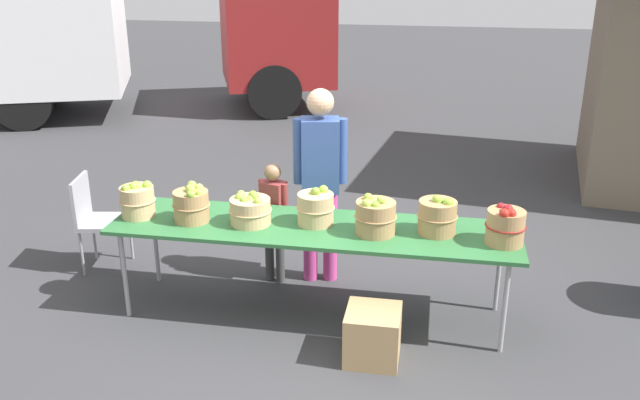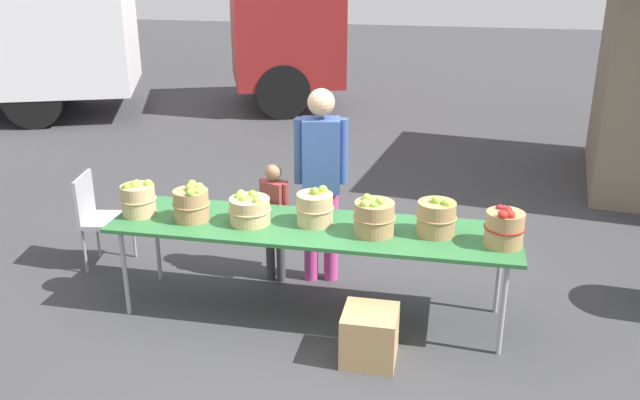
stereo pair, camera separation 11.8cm
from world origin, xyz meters
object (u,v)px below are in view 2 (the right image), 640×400
at_px(child_customer, 275,213).
at_px(apple_basket_green_3, 315,208).
at_px(apple_basket_green_1, 192,203).
at_px(produce_crate, 370,336).
at_px(market_table, 312,230).
at_px(apple_basket_red_0, 504,228).
at_px(vendor_adult, 321,171).
at_px(folding_chair, 98,213).
at_px(box_truck, 69,24).
at_px(apple_basket_green_5, 436,217).
at_px(apple_basket_green_0, 138,198).
at_px(apple_basket_green_2, 250,209).
at_px(apple_basket_green_4, 374,217).

bearing_deg(child_customer, apple_basket_green_3, 153.49).
bearing_deg(apple_basket_green_1, produce_crate, -18.51).
relative_size(market_table, apple_basket_red_0, 10.25).
relative_size(vendor_adult, folding_chair, 1.96).
bearing_deg(box_truck, apple_basket_green_5, -63.33).
bearing_deg(box_truck, produce_crate, -67.94).
height_order(apple_basket_green_0, apple_basket_green_1, apple_basket_green_1).
relative_size(market_table, apple_basket_green_1, 10.58).
relative_size(market_table, vendor_adult, 1.84).
xyz_separation_m(market_table, vendor_adult, (-0.05, 0.59, 0.28)).
xyz_separation_m(vendor_adult, folding_chair, (-2.00, -0.13, -0.48)).
relative_size(apple_basket_green_0, apple_basket_green_1, 0.99).
bearing_deg(apple_basket_green_0, box_truck, 124.17).
bearing_deg(child_customer, apple_basket_green_0, 47.82).
xyz_separation_m(apple_basket_green_0, child_customer, (0.96, 0.54, -0.26)).
height_order(market_table, apple_basket_green_1, apple_basket_green_1).
relative_size(apple_basket_green_5, apple_basket_red_0, 1.00).
bearing_deg(apple_basket_green_2, apple_basket_green_1, -176.56).
bearing_deg(apple_basket_red_0, produce_crate, -151.45).
height_order(vendor_adult, produce_crate, vendor_adult).
height_order(apple_basket_green_3, child_customer, child_customer).
distance_m(apple_basket_green_2, apple_basket_green_3, 0.50).
bearing_deg(child_customer, produce_crate, 151.00).
xyz_separation_m(folding_chair, produce_crate, (2.58, -1.01, -0.32)).
xyz_separation_m(apple_basket_green_2, folding_chair, (-1.57, 0.49, -0.35)).
bearing_deg(apple_basket_green_1, apple_basket_red_0, -0.36).
bearing_deg(produce_crate, apple_basket_green_5, 55.70).
bearing_deg(apple_basket_green_2, apple_basket_green_5, 2.62).
relative_size(apple_basket_green_4, vendor_adult, 0.19).
bearing_deg(apple_basket_red_0, apple_basket_green_5, 167.41).
bearing_deg(apple_basket_green_0, apple_basket_green_5, 1.96).
xyz_separation_m(market_table, apple_basket_green_3, (0.01, 0.05, 0.16)).
height_order(apple_basket_green_3, vendor_adult, vendor_adult).
relative_size(apple_basket_green_3, vendor_adult, 0.18).
height_order(vendor_adult, box_truck, box_truck).
relative_size(apple_basket_green_0, apple_basket_green_4, 0.92).
relative_size(vendor_adult, child_customer, 1.58).
xyz_separation_m(apple_basket_red_0, vendor_adult, (-1.45, 0.66, 0.10)).
height_order(apple_basket_green_2, apple_basket_green_4, apple_basket_green_4).
relative_size(apple_basket_green_4, apple_basket_red_0, 1.04).
height_order(apple_basket_green_0, apple_basket_green_4, apple_basket_green_4).
bearing_deg(child_customer, vendor_adult, -147.56).
distance_m(vendor_adult, produce_crate, 1.51).
bearing_deg(box_truck, apple_basket_green_1, -73.73).
distance_m(apple_basket_red_0, produce_crate, 1.22).
bearing_deg(folding_chair, apple_basket_green_1, -124.81).
xyz_separation_m(apple_basket_green_3, apple_basket_green_5, (0.91, -0.02, 0.01)).
bearing_deg(apple_basket_green_2, vendor_adult, 55.07).
distance_m(apple_basket_green_5, vendor_adult, 1.13).
relative_size(apple_basket_green_4, box_truck, 0.04).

